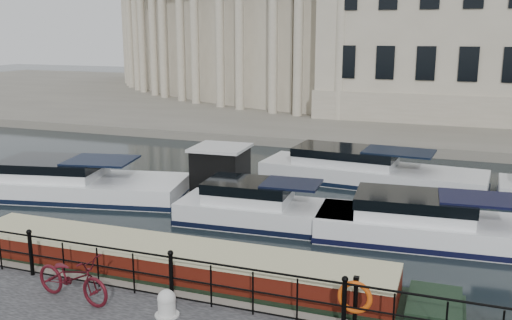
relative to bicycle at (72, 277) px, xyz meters
The scene contains 10 objects.
ground_plane 3.87m from the bicycle, 55.07° to the left, with size 160.00×160.00×0.00m, color black.
far_bank 42.10m from the bicycle, 87.11° to the left, with size 120.00×42.00×0.55m, color #6B665B.
railing 2.27m from the bicycle, 20.39° to the left, with size 24.14×0.14×1.22m.
civic_building 38.22m from the bicycle, 88.29° to the left, with size 53.55×31.84×16.85m.
bicycle is the anchor object (origin of this frame).
mooring_bollard 2.40m from the bicycle, ahead, with size 0.54×0.54×0.60m.
life_ring_post 6.39m from the bicycle, ahead, with size 0.72×0.19×1.17m.
narrowboat 2.72m from the bicycle, 61.98° to the left, with size 14.61×2.17×1.54m.
harbour_hut 10.58m from the bicycle, 95.06° to the left, with size 3.03×2.57×2.18m.
cabin_cruisers 11.30m from the bicycle, 74.10° to the left, with size 26.83×10.30×1.99m.
Camera 1 is at (6.03, -12.95, 6.63)m, focal length 40.00 mm.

